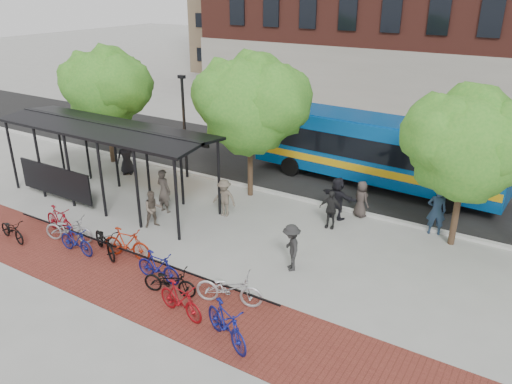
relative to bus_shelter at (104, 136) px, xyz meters
The scene contains 31 objects.
ground 8.68m from the bus_shelter, ahead, with size 160.00×160.00×0.00m, color #9E9E99.
asphalt_street 12.12m from the bus_shelter, 46.19° to the left, with size 160.00×8.00×0.01m, color black.
curb 9.74m from the bus_shelter, 28.84° to the left, with size 160.00×0.25×0.12m, color #B7B7B2.
brick_strip 8.19m from the bus_shelter, 36.40° to the right, with size 24.00×3.00×0.01m, color maroon.
bike_rack_rail 6.74m from the bus_shelter, 36.84° to the right, with size 12.00×0.05×0.95m, color black.
bus_shelter is the anchor object (origin of this frame).
tree_a 5.52m from the bus_shelter, 134.60° to the left, with size 4.90×4.00×6.18m.
tree_b 6.64m from the bus_shelter, 36.21° to the left, with size 5.15×4.20×6.47m.
tree_c 14.77m from the bus_shelter, 15.06° to the left, with size 4.66×3.80×5.92m.
lamp_post_left 4.24m from the bus_shelter, 74.47° to the left, with size 0.35×0.20×5.12m.
bus 12.52m from the bus_shelter, 40.43° to the left, with size 12.31×3.44×3.29m.
bike_0 5.40m from the bus_shelter, 93.19° to the right, with size 0.58×1.66×0.87m, color black.
bike_1 4.21m from the bus_shelter, 77.66° to the right, with size 0.51×1.79×1.07m, color maroon.
bike_2 4.73m from the bus_shelter, 65.52° to the right, with size 0.69×1.98×1.04m, color #979799.
bike_3 5.49m from the bus_shelter, 57.51° to the right, with size 0.48×1.71×1.03m, color navy.
bike_4 5.67m from the bus_shelter, 45.40° to the right, with size 0.69×1.99×1.04m, color black.
bike_5 6.10m from the bus_shelter, 37.38° to the right, with size 0.54×1.92×1.15m, color #A1260E.
bike_7 7.92m from the bus_shelter, 31.61° to the right, with size 0.50×1.75×1.05m, color navy.
bike_8 8.82m from the bus_shelter, 30.96° to the right, with size 0.63×1.81×0.95m, color black.
bike_9 9.96m from the bus_shelter, 31.36° to the right, with size 0.51×1.82×1.09m, color maroon.
bike_10 10.18m from the bus_shelter, 22.53° to the right, with size 0.74×2.12×1.12m, color #B7B7BA.
bike_11 11.64m from the bus_shelter, 27.74° to the right, with size 0.57×2.02×1.22m, color navy.
pedestrian_0 3.94m from the bus_shelter, 122.18° to the left, with size 0.91×0.59×1.86m, color black.
pedestrian_1 3.61m from the bus_shelter, ahead, with size 0.71×0.46×1.94m, color #423B34.
pedestrian_3 5.97m from the bus_shelter, 13.70° to the left, with size 1.05×0.61×1.63m, color brown.
pedestrian_4 10.23m from the bus_shelter, 15.27° to the left, with size 0.94×0.39×1.60m, color black.
pedestrian_5 10.39m from the bus_shelter, 20.46° to the left, with size 1.69×0.54×1.82m, color black.
pedestrian_6 11.38m from the bus_shelter, 22.53° to the left, with size 0.77×0.50×1.57m, color #3B322F.
pedestrian_7 14.17m from the bus_shelter, 17.76° to the left, with size 0.72×0.47×1.98m, color #20334C.
pedestrian_8 4.31m from the bus_shelter, 16.09° to the right, with size 0.75×0.58×1.54m, color brown.
pedestrian_9 10.09m from the bus_shelter, ahead, with size 1.09×0.63×1.69m, color #252525.
Camera 1 is at (8.44, -14.79, 9.16)m, focal length 35.00 mm.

